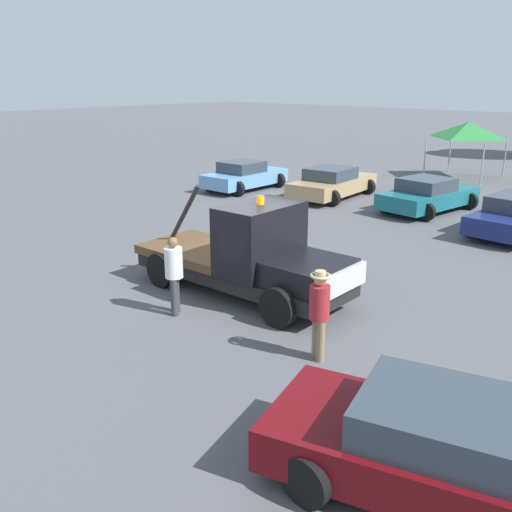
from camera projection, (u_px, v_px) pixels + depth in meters
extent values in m
plane|color=#545459|center=(241.00, 292.00, 14.04)|extent=(160.00, 160.00, 0.00)
cube|color=black|center=(241.00, 272.00, 13.88)|extent=(5.65, 2.01, 0.35)
cube|color=black|center=(309.00, 273.00, 12.50)|extent=(1.62, 1.79, 0.55)
cube|color=silver|center=(341.00, 282.00, 11.99)|extent=(0.17, 1.85, 0.50)
cube|color=black|center=(260.00, 238.00, 13.21)|extent=(1.29, 2.09, 1.60)
cube|color=brown|center=(200.00, 250.00, 14.66)|extent=(2.86, 2.13, 0.22)
cylinder|color=black|center=(184.00, 213.00, 14.74)|extent=(1.19, 0.15, 1.63)
cylinder|color=orange|center=(260.00, 200.00, 12.93)|extent=(0.18, 0.18, 0.20)
cylinder|color=black|center=(330.00, 283.00, 13.41)|extent=(0.88, 0.26, 0.88)
cylinder|color=black|center=(278.00, 307.00, 12.00)|extent=(0.88, 0.26, 0.88)
cylinder|color=black|center=(216.00, 252.00, 15.74)|extent=(0.88, 0.26, 0.88)
cylinder|color=black|center=(161.00, 270.00, 14.33)|extent=(0.88, 0.26, 0.88)
cube|color=#5B0A0F|center=(462.00, 463.00, 7.01)|extent=(5.25, 3.18, 0.60)
cube|color=#333D47|center=(445.00, 420.00, 6.95)|extent=(2.44, 2.19, 0.50)
cylinder|color=black|center=(352.00, 407.00, 8.56)|extent=(0.68, 0.22, 0.68)
cylinder|color=black|center=(307.00, 481.00, 7.00)|extent=(0.68, 0.22, 0.68)
cylinder|color=#847051|center=(321.00, 341.00, 10.53)|extent=(0.15, 0.15, 0.82)
cylinder|color=#847051|center=(316.00, 337.00, 10.72)|extent=(0.15, 0.15, 0.82)
cylinder|color=maroon|center=(320.00, 302.00, 10.40)|extent=(0.38, 0.38, 0.65)
sphere|color=tan|center=(320.00, 280.00, 10.27)|extent=(0.22, 0.22, 0.22)
torus|color=tan|center=(321.00, 276.00, 10.25)|extent=(0.39, 0.39, 0.06)
cylinder|color=tan|center=(321.00, 273.00, 10.24)|extent=(0.20, 0.20, 0.10)
cylinder|color=#38383D|center=(174.00, 297.00, 12.57)|extent=(0.16, 0.16, 0.86)
cylinder|color=#38383D|center=(176.00, 294.00, 12.77)|extent=(0.16, 0.16, 0.86)
cylinder|color=white|center=(174.00, 263.00, 12.44)|extent=(0.39, 0.39, 0.68)
sphere|color=brown|center=(173.00, 243.00, 12.30)|extent=(0.23, 0.23, 0.23)
cube|color=#669ED1|center=(245.00, 178.00, 26.71)|extent=(1.94, 4.25, 0.60)
cube|color=#333D47|center=(242.00, 167.00, 26.39)|extent=(1.67, 1.80, 0.50)
cylinder|color=black|center=(251.00, 176.00, 28.35)|extent=(0.68, 0.22, 0.68)
cylinder|color=black|center=(279.00, 180.00, 27.25)|extent=(0.68, 0.22, 0.68)
cylinder|color=black|center=(210.00, 184.00, 26.29)|extent=(0.68, 0.22, 0.68)
cylinder|color=black|center=(238.00, 189.00, 25.19)|extent=(0.68, 0.22, 0.68)
cube|color=tan|center=(333.00, 185.00, 24.93)|extent=(2.33, 4.86, 0.60)
cube|color=#333D47|center=(331.00, 173.00, 24.58)|extent=(1.86, 2.12, 0.50)
cylinder|color=black|center=(333.00, 182.00, 26.73)|extent=(0.68, 0.22, 0.68)
cylinder|color=black|center=(368.00, 187.00, 25.68)|extent=(0.68, 0.22, 0.68)
cylinder|color=black|center=(295.00, 193.00, 24.29)|extent=(0.68, 0.22, 0.68)
cylinder|color=black|center=(332.00, 198.00, 23.24)|extent=(0.68, 0.22, 0.68)
cube|color=#196670|center=(428.00, 198.00, 22.36)|extent=(2.46, 4.57, 0.60)
cube|color=#333D47|center=(426.00, 185.00, 22.06)|extent=(1.90, 2.03, 0.50)
cylinder|color=black|center=(430.00, 194.00, 24.00)|extent=(0.68, 0.22, 0.68)
cylinder|color=black|center=(469.00, 201.00, 22.68)|extent=(0.68, 0.22, 0.68)
cylinder|color=black|center=(386.00, 204.00, 22.17)|extent=(0.68, 0.22, 0.68)
cylinder|color=black|center=(426.00, 212.00, 20.85)|extent=(0.68, 0.22, 0.68)
cylinder|color=black|center=(472.00, 227.00, 18.74)|extent=(0.68, 0.22, 0.68)
cylinder|color=#9E9EA3|center=(425.00, 159.00, 29.40)|extent=(0.07, 0.07, 2.08)
cylinder|color=#9E9EA3|center=(482.00, 164.00, 27.48)|extent=(0.07, 0.07, 2.08)
cylinder|color=#9E9EA3|center=(450.00, 153.00, 31.51)|extent=(0.07, 0.07, 2.08)
cylinder|color=#9E9EA3|center=(505.00, 158.00, 29.59)|extent=(0.07, 0.07, 2.08)
pyramid|color=#287F38|center=(468.00, 130.00, 29.06)|extent=(2.99, 2.99, 0.81)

